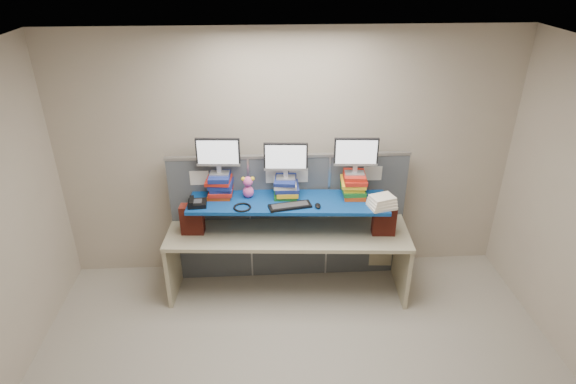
{
  "coord_description": "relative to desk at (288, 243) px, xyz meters",
  "views": [
    {
      "loc": [
        -0.29,
        -2.87,
        3.49
      ],
      "look_at": [
        -0.03,
        1.49,
        1.24
      ],
      "focal_mm": 30.0,
      "sensor_mm": 36.0,
      "label": 1
    }
  ],
  "objects": [
    {
      "name": "binder_stack",
      "position": [
        0.93,
        -0.19,
        0.57
      ],
      "size": [
        0.3,
        0.26,
        0.12
      ],
      "rotation": [
        0.0,
        0.0,
        0.26
      ],
      "color": "white",
      "rests_on": "blue_board"
    },
    {
      "name": "cubicle_partition",
      "position": [
        0.03,
        0.29,
        0.15
      ],
      "size": [
        2.6,
        0.06,
        1.53
      ],
      "color": "#42474D",
      "rests_on": "ground"
    },
    {
      "name": "book_stack_right",
      "position": [
        0.69,
        0.08,
        0.64
      ],
      "size": [
        0.27,
        0.32,
        0.25
      ],
      "color": "#BC3E11",
      "rests_on": "blue_board"
    },
    {
      "name": "desk",
      "position": [
        0.0,
        0.0,
        0.0
      ],
      "size": [
        2.6,
        0.92,
        0.78
      ],
      "rotation": [
        0.0,
        0.0,
        -0.07
      ],
      "color": "tan",
      "rests_on": "ground"
    },
    {
      "name": "room",
      "position": [
        0.03,
        -1.49,
        0.78
      ],
      "size": [
        5.0,
        4.0,
        2.8
      ],
      "color": "#B8AA97",
      "rests_on": "ground"
    },
    {
      "name": "book_stack_left",
      "position": [
        -0.7,
        0.16,
        0.64
      ],
      "size": [
        0.29,
        0.32,
        0.25
      ],
      "color": "#BC3E11",
      "rests_on": "blue_board"
    },
    {
      "name": "keyboard",
      "position": [
        0.01,
        -0.14,
        0.53
      ],
      "size": [
        0.45,
        0.22,
        0.03
      ],
      "rotation": [
        0.0,
        0.0,
        0.19
      ],
      "color": "black",
      "rests_on": "blue_board"
    },
    {
      "name": "monitor_right",
      "position": [
        0.69,
        0.07,
        0.99
      ],
      "size": [
        0.45,
        0.14,
        0.39
      ],
      "rotation": [
        0.0,
        0.0,
        -0.07
      ],
      "color": "#ABAAB0",
      "rests_on": "book_stack_right"
    },
    {
      "name": "desk_phone",
      "position": [
        -0.93,
        -0.05,
        0.55
      ],
      "size": [
        0.19,
        0.18,
        0.08
      ],
      "rotation": [
        0.0,
        0.0,
        0.06
      ],
      "color": "black",
      "rests_on": "blue_board"
    },
    {
      "name": "headset",
      "position": [
        -0.47,
        -0.13,
        0.53
      ],
      "size": [
        0.21,
        0.21,
        0.02
      ],
      "primitive_type": "torus",
      "rotation": [
        0.0,
        0.0,
        0.15
      ],
      "color": "black",
      "rests_on": "blue_board"
    },
    {
      "name": "brick_pier_left",
      "position": [
        -1.0,
        0.02,
        0.32
      ],
      "size": [
        0.24,
        0.14,
        0.32
      ],
      "primitive_type": "cube",
      "rotation": [
        0.0,
        0.0,
        -0.07
      ],
      "color": "maroon",
      "rests_on": "desk"
    },
    {
      "name": "monitor_center",
      "position": [
        -0.02,
        0.12,
        0.94
      ],
      "size": [
        0.45,
        0.14,
        0.39
      ],
      "rotation": [
        0.0,
        0.0,
        -0.07
      ],
      "color": "#ABAAB0",
      "rests_on": "book_stack_center"
    },
    {
      "name": "mouse",
      "position": [
        0.29,
        -0.16,
        0.53
      ],
      "size": [
        0.08,
        0.11,
        0.03
      ],
      "primitive_type": "ellipsoid",
      "rotation": [
        0.0,
        0.0,
        -0.19
      ],
      "color": "black",
      "rests_on": "blue_board"
    },
    {
      "name": "plush_toy",
      "position": [
        -0.41,
        0.1,
        0.64
      ],
      "size": [
        0.14,
        0.1,
        0.24
      ],
      "rotation": [
        0.0,
        0.0,
        0.06
      ],
      "color": "#E657A7",
      "rests_on": "blue_board"
    },
    {
      "name": "brick_pier_right",
      "position": [
        0.99,
        -0.12,
        0.32
      ],
      "size": [
        0.24,
        0.14,
        0.32
      ],
      "primitive_type": "cube",
      "rotation": [
        0.0,
        0.0,
        -0.07
      ],
      "color": "maroon",
      "rests_on": "desk"
    },
    {
      "name": "blue_board",
      "position": [
        0.0,
        0.0,
        0.5
      ],
      "size": [
        2.08,
        0.65,
        0.04
      ],
      "primitive_type": "cube",
      "rotation": [
        0.0,
        0.0,
        -0.07
      ],
      "color": "navy",
      "rests_on": "brick_pier_left"
    },
    {
      "name": "book_stack_center",
      "position": [
        -0.02,
        0.12,
        0.62
      ],
      "size": [
        0.27,
        0.31,
        0.2
      ],
      "color": "#1A6420",
      "rests_on": "blue_board"
    },
    {
      "name": "monitor_left",
      "position": [
        -0.7,
        0.17,
        0.98
      ],
      "size": [
        0.45,
        0.14,
        0.39
      ],
      "rotation": [
        0.0,
        0.0,
        -0.07
      ],
      "color": "#ABAAB0",
      "rests_on": "book_stack_left"
    }
  ]
}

